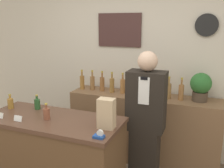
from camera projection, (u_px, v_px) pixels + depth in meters
back_wall at (135, 59)px, 3.51m from camera, size 5.20×0.09×2.70m
back_shelf at (143, 128)px, 3.39m from camera, size 1.98×0.44×0.91m
display_counter at (54, 161)px, 2.56m from camera, size 1.39×0.61×0.93m
shopkeeper at (146, 124)px, 2.68m from camera, size 0.40×0.25×1.57m
potted_plant at (201, 86)px, 3.01m from camera, size 0.25×0.25×0.35m
paper_bag at (106, 114)px, 2.19m from camera, size 0.15×0.11×0.27m
tape_dispenser at (99, 135)px, 2.02m from camera, size 0.09×0.06×0.07m
price_card_right at (18, 119)px, 2.37m from camera, size 0.09×0.02×0.06m
counter_bottle_0 at (10, 103)px, 2.72m from camera, size 0.06×0.06×0.16m
counter_bottle_1 at (37, 104)px, 2.70m from camera, size 0.06×0.06×0.16m
counter_bottle_2 at (47, 113)px, 2.41m from camera, size 0.06×0.06×0.16m
shelf_bottle_0 at (82, 82)px, 3.58m from camera, size 0.06×0.06×0.29m
shelf_bottle_1 at (92, 82)px, 3.55m from camera, size 0.06×0.06×0.29m
shelf_bottle_2 at (102, 83)px, 3.49m from camera, size 0.06×0.06×0.29m
shelf_bottle_3 at (112, 85)px, 3.42m from camera, size 0.06×0.06×0.29m
shelf_bottle_4 at (123, 86)px, 3.36m from camera, size 0.06×0.06×0.29m
shelf_bottle_5 at (134, 86)px, 3.33m from camera, size 0.06×0.06×0.29m
shelf_bottle_6 at (145, 88)px, 3.27m from camera, size 0.06×0.06×0.29m
shelf_bottle_7 at (157, 89)px, 3.20m from camera, size 0.06×0.06×0.29m
shelf_bottle_8 at (169, 90)px, 3.13m from camera, size 0.06×0.06×0.29m
shelf_bottle_9 at (181, 92)px, 3.07m from camera, size 0.06×0.06×0.29m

